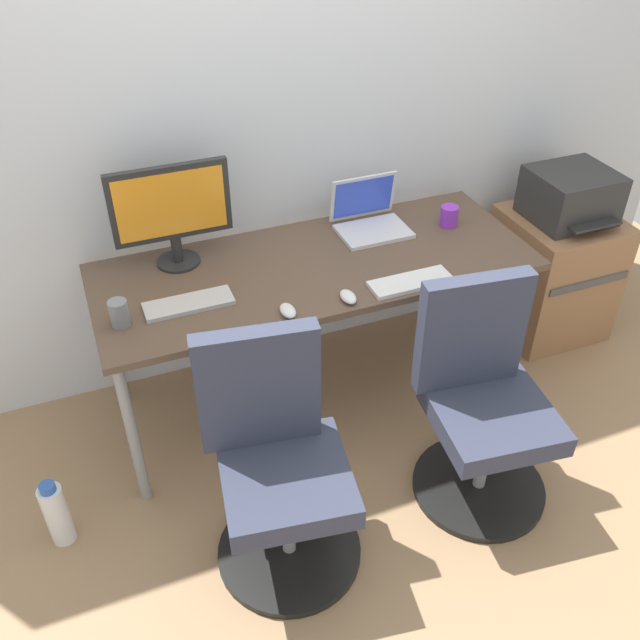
# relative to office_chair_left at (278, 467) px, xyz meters

# --- Properties ---
(ground_plane) EXTENTS (5.28, 5.28, 0.00)m
(ground_plane) POSITION_rel_office_chair_left_xyz_m (0.42, 0.72, -0.42)
(ground_plane) COLOR #9E7A56
(back_wall) EXTENTS (4.40, 0.04, 2.60)m
(back_wall) POSITION_rel_office_chair_left_xyz_m (0.42, 1.16, 0.88)
(back_wall) COLOR silver
(back_wall) RESTS_ON ground
(desk) EXTENTS (1.84, 0.72, 0.74)m
(desk) POSITION_rel_office_chair_left_xyz_m (0.42, 0.72, 0.26)
(desk) COLOR brown
(desk) RESTS_ON ground
(office_chair_left) EXTENTS (0.54, 0.54, 0.94)m
(office_chair_left) POSITION_rel_office_chair_left_xyz_m (0.00, 0.00, 0.00)
(office_chair_left) COLOR black
(office_chair_left) RESTS_ON ground
(office_chair_right) EXTENTS (0.54, 0.54, 0.94)m
(office_chair_right) POSITION_rel_office_chair_left_xyz_m (0.83, 0.00, 0.00)
(office_chair_right) COLOR black
(office_chair_right) RESTS_ON ground
(side_cabinet) EXTENTS (0.51, 0.52, 0.65)m
(side_cabinet) POSITION_rel_office_chair_left_xyz_m (1.77, 0.79, -0.10)
(side_cabinet) COLOR #996B47
(side_cabinet) RESTS_ON ground
(printer) EXTENTS (0.38, 0.40, 0.24)m
(printer) POSITION_rel_office_chair_left_xyz_m (1.77, 0.79, 0.35)
(printer) COLOR #2D2D2D
(printer) RESTS_ON side_cabinet
(water_bottle_on_floor) EXTENTS (0.09, 0.09, 0.31)m
(water_bottle_on_floor) POSITION_rel_office_chair_left_xyz_m (-0.78, 0.32, -0.28)
(water_bottle_on_floor) COLOR white
(water_bottle_on_floor) RESTS_ON ground
(desktop_monitor) EXTENTS (0.48, 0.18, 0.43)m
(desktop_monitor) POSITION_rel_office_chair_left_xyz_m (-0.10, 0.94, 0.57)
(desktop_monitor) COLOR #262626
(desktop_monitor) RESTS_ON desk
(open_laptop) EXTENTS (0.31, 0.26, 0.23)m
(open_laptop) POSITION_rel_office_chair_left_xyz_m (0.76, 0.91, 0.37)
(open_laptop) COLOR silver
(open_laptop) RESTS_ON desk
(keyboard_by_monitor) EXTENTS (0.34, 0.12, 0.02)m
(keyboard_by_monitor) POSITION_rel_office_chair_left_xyz_m (-0.14, 0.62, 0.33)
(keyboard_by_monitor) COLOR #B7B7B7
(keyboard_by_monitor) RESTS_ON desk
(keyboard_by_laptop) EXTENTS (0.34, 0.12, 0.02)m
(keyboard_by_laptop) POSITION_rel_office_chair_left_xyz_m (0.72, 0.44, 0.33)
(keyboard_by_laptop) COLOR silver
(keyboard_by_laptop) RESTS_ON desk
(mouse_by_monitor) EXTENTS (0.06, 0.10, 0.03)m
(mouse_by_monitor) POSITION_rel_office_chair_left_xyz_m (0.45, 0.43, 0.33)
(mouse_by_monitor) COLOR silver
(mouse_by_monitor) RESTS_ON desk
(mouse_by_laptop) EXTENTS (0.06, 0.10, 0.03)m
(mouse_by_laptop) POSITION_rel_office_chair_left_xyz_m (0.20, 0.43, 0.33)
(mouse_by_laptop) COLOR silver
(mouse_by_laptop) RESTS_ON desk
(coffee_mug) EXTENTS (0.08, 0.08, 0.09)m
(coffee_mug) POSITION_rel_office_chair_left_xyz_m (1.10, 0.80, 0.36)
(coffee_mug) COLOR purple
(coffee_mug) RESTS_ON desk
(pen_cup) EXTENTS (0.07, 0.07, 0.10)m
(pen_cup) POSITION_rel_office_chair_left_xyz_m (-0.39, 0.59, 0.37)
(pen_cup) COLOR slate
(pen_cup) RESTS_ON desk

